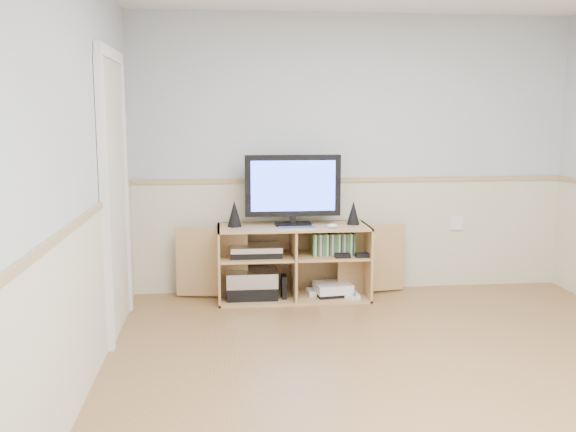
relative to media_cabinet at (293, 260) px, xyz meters
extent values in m
cube|color=#A58249|center=(0.57, -2.03, -0.34)|extent=(4.00, 4.50, 0.02)
cube|color=#B3BCC2|center=(-1.44, -2.03, 0.92)|extent=(0.02, 4.50, 2.50)
cube|color=#B3BCC2|center=(0.57, 0.23, 0.92)|extent=(4.00, 0.02, 2.50)
cube|color=beige|center=(0.57, 0.21, 0.17)|extent=(4.00, 0.01, 1.00)
cube|color=tan|center=(0.57, 0.21, 0.69)|extent=(4.00, 0.02, 0.04)
cube|color=beige|center=(-1.41, -0.73, 0.67)|extent=(0.03, 0.82, 2.00)
cube|color=tan|center=(0.00, -0.06, -0.32)|extent=(1.32, 0.50, 0.02)
cube|color=tan|center=(0.00, -0.06, 0.31)|extent=(1.32, 0.50, 0.02)
cube|color=tan|center=(-0.65, -0.06, -0.01)|extent=(0.02, 0.50, 0.65)
cube|color=tan|center=(0.65, -0.06, -0.01)|extent=(0.02, 0.50, 0.65)
cube|color=tan|center=(0.00, 0.18, -0.01)|extent=(1.32, 0.02, 0.65)
cube|color=tan|center=(0.00, -0.06, -0.01)|extent=(0.02, 0.48, 0.61)
cube|color=tan|center=(-0.33, -0.06, 0.05)|extent=(0.63, 0.46, 0.02)
cube|color=tan|center=(0.33, -0.06, 0.05)|extent=(0.63, 0.46, 0.02)
cube|color=tan|center=(-0.72, 0.01, -0.01)|extent=(0.63, 0.13, 0.61)
cube|color=tan|center=(0.72, 0.01, -0.01)|extent=(0.63, 0.13, 0.61)
cube|color=black|center=(0.00, -0.01, 0.33)|extent=(0.31, 0.18, 0.02)
cube|color=black|center=(0.00, -0.01, 0.37)|extent=(0.05, 0.04, 0.06)
cube|color=black|center=(0.00, -0.01, 0.67)|extent=(0.84, 0.05, 0.54)
cube|color=blue|center=(0.00, -0.04, 0.67)|extent=(0.74, 0.01, 0.44)
cone|color=black|center=(-0.51, -0.04, 0.43)|extent=(0.12, 0.12, 0.23)
cone|color=black|center=(0.53, -0.04, 0.42)|extent=(0.11, 0.11, 0.21)
cube|color=silver|center=(0.01, -0.20, 0.32)|extent=(0.31, 0.13, 0.01)
ellipsoid|color=white|center=(0.32, -0.20, 0.34)|extent=(0.11, 0.09, 0.04)
cube|color=black|center=(-0.37, -0.06, -0.26)|extent=(0.44, 0.33, 0.11)
cube|color=silver|center=(-0.37, -0.06, -0.14)|extent=(0.44, 0.33, 0.13)
cube|color=black|center=(-0.33, -0.06, 0.08)|extent=(0.44, 0.31, 0.05)
cube|color=silver|center=(-0.33, -0.06, 0.13)|extent=(0.44, 0.31, 0.05)
cube|color=black|center=(-0.09, -0.11, -0.21)|extent=(0.04, 0.14, 0.20)
cube|color=white|center=(0.23, -0.03, -0.29)|extent=(0.23, 0.19, 0.05)
cube|color=black|center=(0.35, -0.08, -0.30)|extent=(0.33, 0.28, 0.03)
cube|color=white|center=(0.35, -0.08, -0.24)|extent=(0.34, 0.30, 0.08)
cube|color=white|center=(0.55, -0.16, -0.30)|extent=(0.04, 0.14, 0.03)
cube|color=white|center=(0.53, 0.00, -0.30)|extent=(0.09, 0.15, 0.03)
cube|color=#3F8C3F|center=(0.35, -0.08, 0.15)|extent=(0.38, 0.14, 0.19)
cube|color=white|center=(1.57, 0.20, 0.27)|extent=(0.12, 0.03, 0.12)
camera|label=1|loc=(-0.62, -5.54, 1.28)|focal=40.00mm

